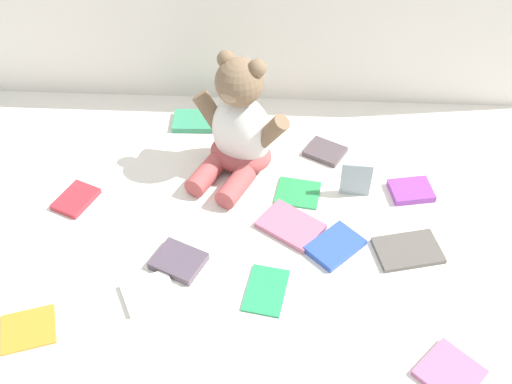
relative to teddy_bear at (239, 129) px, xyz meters
The scene contains 16 objects.
ground_plane 0.16m from the teddy_bear, 54.33° to the right, with size 3.20×3.20×0.00m, color silver.
teddy_bear is the anchor object (origin of this frame).
book_case_0 0.43m from the teddy_bear, 11.08° to the right, with size 0.08×0.10×0.02m, color purple.
book_case_1 0.44m from the teddy_bear, 111.51° to the right, with size 0.08×0.10×0.01m, color white.
book_case_2 0.41m from the teddy_bear, 158.73° to the right, with size 0.07×0.10×0.01m, color #BD2A34.
book_case_3 0.23m from the teddy_bear, 128.94° to the left, with size 0.08×0.12×0.02m, color #348D63.
book_case_4 0.20m from the teddy_bear, 32.70° to the right, with size 0.09×0.10×0.01m, color #29934C.
book_case_5 0.47m from the teddy_bear, 34.61° to the right, with size 0.09×0.14×0.01m, color #5A554E.
book_case_6 0.62m from the teddy_bear, 127.29° to the right, with size 0.09×0.10×0.01m, color orange.
book_case_7 0.69m from the teddy_bear, 52.64° to the right, with size 0.10×0.10×0.01m, color #BD638D.
book_case_8 0.24m from the teddy_bear, 13.91° to the left, with size 0.07×0.09×0.01m, color #4F4247.
book_case_9 0.29m from the teddy_bear, 17.53° to the right, with size 0.07×0.01×0.09m, color #96A7A9.
book_case_10 0.35m from the teddy_bear, 108.81° to the right, with size 0.08×0.10×0.02m, color #534554.
book_case_11 0.35m from the teddy_bear, 49.24° to the right, with size 0.08×0.11×0.02m, color blue.
book_case_12 0.26m from the teddy_bear, 58.03° to the right, with size 0.09×0.13×0.01m, color #BB6481.
book_case_13 0.40m from the teddy_bear, 78.29° to the right, with size 0.08×0.12×0.01m, color #289559.
Camera 1 is at (0.03, -1.01, 1.00)m, focal length 42.57 mm.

